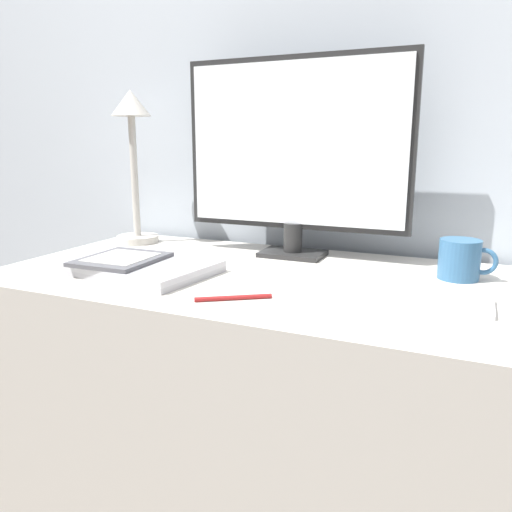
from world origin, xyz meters
TOP-DOWN VIEW (x-y plane):
  - wall_back at (0.00, 0.58)m, footprint 3.60×0.05m
  - desk at (0.00, 0.22)m, footprint 1.26×0.61m
  - monitor at (-0.04, 0.42)m, footprint 0.58×0.11m
  - keyboard at (0.26, 0.14)m, footprint 0.31×0.11m
  - laptop at (-0.31, 0.12)m, footprint 0.37×0.26m
  - ereader at (-0.34, 0.10)m, footprint 0.16×0.19m
  - desk_lamp at (-0.52, 0.40)m, footprint 0.12×0.12m
  - coffee_mug at (0.36, 0.35)m, footprint 0.12×0.09m
  - pen at (-0.02, 0.02)m, footprint 0.12×0.09m

SIDE VIEW (x-z plane):
  - desk at x=0.00m, z-range 0.00..0.75m
  - pen at x=-0.02m, z-range 0.75..0.76m
  - keyboard at x=0.26m, z-range 0.75..0.77m
  - laptop at x=-0.31m, z-range 0.75..0.78m
  - ereader at x=-0.34m, z-range 0.78..0.79m
  - coffee_mug at x=0.36m, z-range 0.75..0.84m
  - monitor at x=-0.04m, z-range 0.77..1.26m
  - desk_lamp at x=-0.52m, z-range 0.82..1.25m
  - wall_back at x=0.00m, z-range 0.00..2.40m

